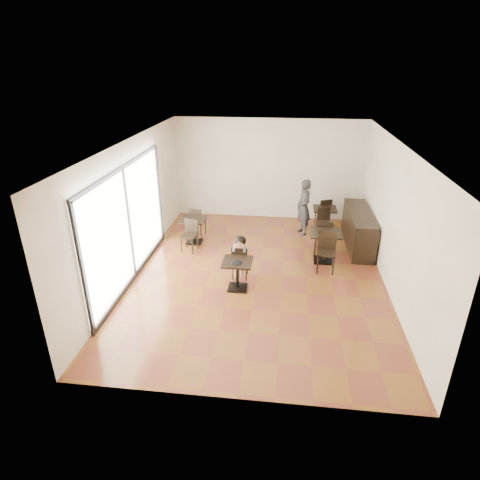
# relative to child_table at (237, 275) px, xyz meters

# --- Properties ---
(floor) EXTENTS (6.00, 8.00, 0.01)m
(floor) POSITION_rel_child_table_xyz_m (0.42, 0.72, -0.35)
(floor) COLOR brown
(floor) RESTS_ON ground
(ceiling) EXTENTS (6.00, 8.00, 0.01)m
(ceiling) POSITION_rel_child_table_xyz_m (0.42, 0.72, 2.85)
(ceiling) COLOR white
(ceiling) RESTS_ON floor
(wall_back) EXTENTS (6.00, 0.01, 3.20)m
(wall_back) POSITION_rel_child_table_xyz_m (0.42, 4.72, 1.25)
(wall_back) COLOR white
(wall_back) RESTS_ON floor
(wall_front) EXTENTS (6.00, 0.01, 3.20)m
(wall_front) POSITION_rel_child_table_xyz_m (0.42, -3.28, 1.25)
(wall_front) COLOR white
(wall_front) RESTS_ON floor
(wall_left) EXTENTS (0.01, 8.00, 3.20)m
(wall_left) POSITION_rel_child_table_xyz_m (-2.58, 0.72, 1.25)
(wall_left) COLOR white
(wall_left) RESTS_ON floor
(wall_right) EXTENTS (0.01, 8.00, 3.20)m
(wall_right) POSITION_rel_child_table_xyz_m (3.42, 0.72, 1.25)
(wall_right) COLOR white
(wall_right) RESTS_ON floor
(storefront_window) EXTENTS (0.04, 4.50, 2.60)m
(storefront_window) POSITION_rel_child_table_xyz_m (-2.55, 0.22, 1.05)
(storefront_window) COLOR white
(storefront_window) RESTS_ON floor
(child_table) EXTENTS (0.67, 0.67, 0.70)m
(child_table) POSITION_rel_child_table_xyz_m (0.00, 0.00, 0.00)
(child_table) COLOR black
(child_table) RESTS_ON floor
(child_chair) EXTENTS (0.38, 0.38, 0.85)m
(child_chair) POSITION_rel_child_table_xyz_m (0.00, 0.55, 0.07)
(child_chair) COLOR black
(child_chair) RESTS_ON floor
(child) EXTENTS (0.38, 0.53, 1.07)m
(child) POSITION_rel_child_table_xyz_m (0.00, 0.55, 0.18)
(child) COLOR gray
(child) RESTS_ON child_chair
(plate) EXTENTS (0.24, 0.24, 0.01)m
(plate) POSITION_rel_child_table_xyz_m (0.00, -0.10, 0.36)
(plate) COLOR black
(plate) RESTS_ON child_table
(pizza_slice) EXTENTS (0.25, 0.19, 0.06)m
(pizza_slice) POSITION_rel_child_table_xyz_m (-0.00, 0.36, 0.57)
(pizza_slice) COLOR tan
(pizza_slice) RESTS_ON child
(adult_patron) EXTENTS (0.59, 0.71, 1.67)m
(adult_patron) POSITION_rel_child_table_xyz_m (1.55, 3.41, 0.48)
(adult_patron) COLOR #323236
(adult_patron) RESTS_ON floor
(cafe_table_mid) EXTENTS (0.84, 0.84, 0.82)m
(cafe_table_mid) POSITION_rel_child_table_xyz_m (2.06, 1.65, 0.06)
(cafe_table_mid) COLOR black
(cafe_table_mid) RESTS_ON floor
(cafe_table_left) EXTENTS (0.82, 0.82, 0.73)m
(cafe_table_left) POSITION_rel_child_table_xyz_m (-1.56, 2.38, 0.01)
(cafe_table_left) COLOR black
(cafe_table_left) RESTS_ON floor
(cafe_table_back) EXTENTS (0.89, 0.89, 0.73)m
(cafe_table_back) POSITION_rel_child_table_xyz_m (2.20, 3.71, 0.01)
(cafe_table_back) COLOR black
(cafe_table_back) RESTS_ON floor
(chair_mid_a) EXTENTS (0.48, 0.48, 0.98)m
(chair_mid_a) POSITION_rel_child_table_xyz_m (2.06, 2.20, 0.14)
(chair_mid_a) COLOR black
(chair_mid_a) RESTS_ON floor
(chair_mid_b) EXTENTS (0.48, 0.48, 0.98)m
(chair_mid_b) POSITION_rel_child_table_xyz_m (2.06, 1.10, 0.14)
(chair_mid_b) COLOR black
(chair_mid_b) RESTS_ON floor
(chair_left_a) EXTENTS (0.47, 0.47, 0.88)m
(chair_left_a) POSITION_rel_child_table_xyz_m (-1.56, 2.93, 0.09)
(chair_left_a) COLOR black
(chair_left_a) RESTS_ON floor
(chair_left_b) EXTENTS (0.47, 0.47, 0.88)m
(chair_left_b) POSITION_rel_child_table_xyz_m (-1.56, 1.83, 0.09)
(chair_left_b) COLOR black
(chair_left_b) RESTS_ON floor
(chair_back_a) EXTENTS (0.51, 0.51, 0.88)m
(chair_back_a) POSITION_rel_child_table_xyz_m (2.20, 4.22, 0.09)
(chair_back_a) COLOR black
(chair_back_a) RESTS_ON floor
(chair_back_b) EXTENTS (0.51, 0.51, 0.88)m
(chair_back_b) POSITION_rel_child_table_xyz_m (2.20, 3.16, 0.09)
(chair_back_b) COLOR black
(chair_back_b) RESTS_ON floor
(service_counter) EXTENTS (0.60, 2.40, 1.00)m
(service_counter) POSITION_rel_child_table_xyz_m (3.07, 2.72, 0.15)
(service_counter) COLOR black
(service_counter) RESTS_ON floor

